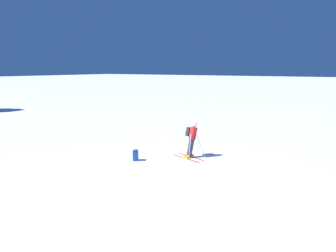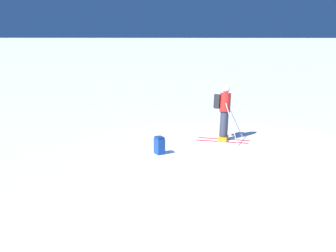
% 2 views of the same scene
% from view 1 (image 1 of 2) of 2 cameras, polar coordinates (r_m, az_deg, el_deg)
% --- Properties ---
extents(ground_plane, '(300.00, 300.00, 0.00)m').
position_cam_1_polar(ground_plane, '(11.95, 2.17, -8.33)').
color(ground_plane, white).
extents(skier, '(1.34, 1.71, 1.76)m').
position_cam_1_polar(skier, '(12.72, 5.19, -2.52)').
color(skier, red).
rests_on(skier, ground).
extents(spare_backpack, '(0.37, 0.34, 0.50)m').
position_cam_1_polar(spare_backpack, '(12.45, -7.08, -6.36)').
color(spare_backpack, '#194293').
rests_on(spare_backpack, ground).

